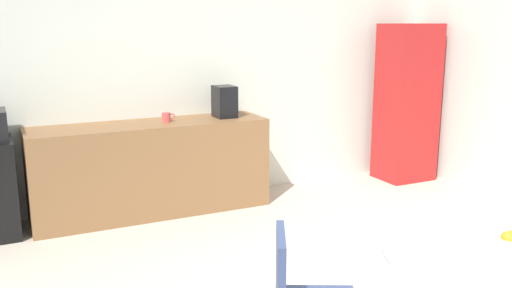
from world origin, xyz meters
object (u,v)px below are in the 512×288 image
Objects in this scene: fruit_bowl at (511,244)px; mug_white at (167,117)px; round_table at (495,277)px; coffee_maker at (225,102)px; locker_cabinet at (407,103)px.

fruit_bowl is 1.89× the size of mug_white.
round_table is at bearing -78.72° from mug_white.
coffee_maker reaches higher than round_table.
coffee_maker reaches higher than fruit_bowl.
coffee_maker is (-0.05, 3.38, 0.46)m from round_table.
fruit_bowl is (0.06, -0.02, 0.18)m from round_table.
coffee_maker reaches higher than mug_white.
locker_cabinet is 3.98m from round_table.
round_table is (-2.23, -3.28, -0.31)m from locker_cabinet.
mug_white is at bearing -178.05° from coffee_maker.
coffee_maker is (-2.28, 0.10, 0.14)m from locker_cabinet.
locker_cabinet is at bearing -2.51° from coffee_maker.
fruit_bowl is 0.76× the size of coffee_maker.
fruit_bowl is 3.42m from coffee_maker.
locker_cabinet is at bearing 56.75° from fruit_bowl.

